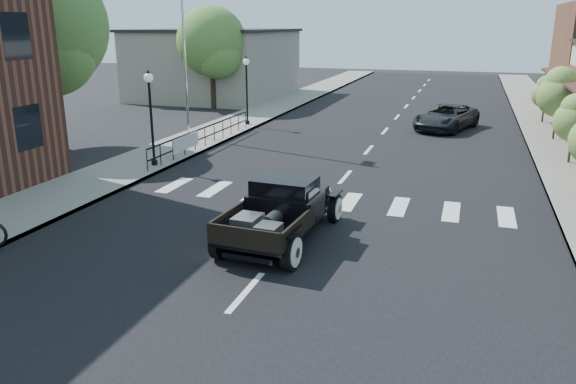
% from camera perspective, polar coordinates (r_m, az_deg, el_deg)
% --- Properties ---
extents(ground, '(120.00, 120.00, 0.00)m').
position_cam_1_polar(ground, '(14.93, 0.05, -5.25)').
color(ground, black).
rests_on(ground, ground).
extents(road, '(14.00, 80.00, 0.02)m').
position_cam_1_polar(road, '(29.04, 9.23, 5.43)').
color(road, black).
rests_on(road, ground).
extents(road_markings, '(12.00, 60.00, 0.06)m').
position_cam_1_polar(road_markings, '(24.22, 7.35, 3.24)').
color(road_markings, silver).
rests_on(road_markings, ground).
extents(sidewalk_left, '(3.00, 80.00, 0.15)m').
position_cam_1_polar(sidewalk_left, '(31.42, -6.35, 6.51)').
color(sidewalk_left, gray).
rests_on(sidewalk_left, ground).
extents(sidewalk_right, '(3.00, 80.00, 0.15)m').
position_cam_1_polar(sidewalk_right, '(29.02, 26.07, 4.06)').
color(sidewalk_right, gray).
rests_on(sidewalk_right, ground).
extents(low_building_left, '(10.00, 12.00, 5.00)m').
position_cam_1_polar(low_building_left, '(45.56, -7.27, 12.70)').
color(low_building_left, '#A29A88').
rests_on(low_building_left, ground).
extents(railing, '(0.08, 10.00, 1.00)m').
position_cam_1_polar(railing, '(26.36, -8.44, 5.75)').
color(railing, black).
rests_on(railing, sidewalk_left).
extents(banner, '(0.04, 2.20, 0.60)m').
position_cam_1_polar(banner, '(24.63, -10.30, 4.41)').
color(banner, silver).
rests_on(banner, sidewalk_left).
extents(lamp_post_b, '(0.36, 0.36, 3.75)m').
position_cam_1_polar(lamp_post_b, '(22.83, -13.72, 7.27)').
color(lamp_post_b, black).
rests_on(lamp_post_b, sidewalk_left).
extents(lamp_post_c, '(0.36, 0.36, 3.75)m').
position_cam_1_polar(lamp_post_c, '(31.69, -4.20, 10.22)').
color(lamp_post_c, black).
rests_on(lamp_post_c, sidewalk_left).
extents(flagpole, '(0.12, 0.12, 11.22)m').
position_cam_1_polar(flagpole, '(28.55, -10.63, 16.80)').
color(flagpole, silver).
rests_on(flagpole, sidewalk_left).
extents(big_tree_near, '(5.70, 5.70, 8.37)m').
position_cam_1_polar(big_tree_near, '(27.99, -23.37, 12.52)').
color(big_tree_near, '#4A7532').
rests_on(big_tree_near, ground).
extents(big_tree_far, '(4.62, 4.62, 6.79)m').
position_cam_1_polar(big_tree_far, '(39.03, -7.72, 13.35)').
color(big_tree_far, '#4A7532').
rests_on(big_tree_far, ground).
extents(small_tree_c, '(1.62, 1.62, 2.70)m').
position_cam_1_polar(small_tree_c, '(25.46, 26.97, 5.67)').
color(small_tree_c, '#5B7937').
rests_on(small_tree_c, sidewalk_right).
extents(small_tree_d, '(2.02, 2.02, 3.37)m').
position_cam_1_polar(small_tree_d, '(30.45, 25.70, 8.02)').
color(small_tree_d, '#5B7937').
rests_on(small_tree_d, sidewalk_right).
extents(small_tree_e, '(1.53, 1.53, 2.55)m').
position_cam_1_polar(small_tree_e, '(35.56, 24.63, 8.51)').
color(small_tree_e, '#5B7937').
rests_on(small_tree_e, sidewalk_right).
extents(hotrod_pickup, '(2.60, 5.05, 1.70)m').
position_cam_1_polar(hotrod_pickup, '(14.89, -0.64, -1.83)').
color(hotrod_pickup, black).
rests_on(hotrod_pickup, ground).
extents(second_car, '(3.74, 5.39, 1.37)m').
position_cam_1_polar(second_car, '(32.11, 15.78, 7.31)').
color(second_car, black).
rests_on(second_car, ground).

